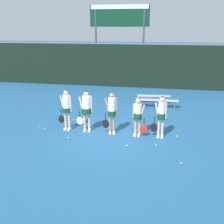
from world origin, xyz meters
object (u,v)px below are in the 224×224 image
(scoreboard, at_px, (119,22))
(player_1, at_px, (86,108))
(bench_courtside, at_px, (159,101))
(tennis_ball_0, at_px, (69,138))
(tennis_ball_3, at_px, (177,136))
(tennis_ball_6, at_px, (40,126))
(tennis_ball_4, at_px, (156,145))
(tennis_ball_8, at_px, (60,114))
(tennis_ball_2, at_px, (127,146))
(player_0, at_px, (66,106))
(tennis_ball_7, at_px, (45,129))
(bench_far, at_px, (154,97))
(player_3, at_px, (138,114))
(tennis_ball_9, at_px, (74,120))
(tennis_ball_5, at_px, (172,129))
(player_4, at_px, (161,113))
(player_2, at_px, (112,110))
(tennis_ball_1, at_px, (181,163))

(scoreboard, bearing_deg, player_1, -88.98)
(bench_courtside, height_order, tennis_ball_0, bench_courtside)
(tennis_ball_3, xyz_separation_m, tennis_ball_6, (-6.07, 0.07, -0.00))
(tennis_ball_4, bearing_deg, tennis_ball_8, 149.93)
(tennis_ball_8, bearing_deg, tennis_ball_2, -39.02)
(scoreboard, height_order, tennis_ball_2, scoreboard)
(player_0, bearing_deg, player_1, 6.47)
(scoreboard, height_order, tennis_ball_7, scoreboard)
(bench_far, xyz_separation_m, player_3, (-0.48, -5.09, 0.57))
(bench_courtside, distance_m, tennis_ball_8, 5.45)
(tennis_ball_7, xyz_separation_m, tennis_ball_9, (0.87, 1.39, 0.00))
(tennis_ball_5, height_order, tennis_ball_8, tennis_ball_8)
(tennis_ball_2, bearing_deg, player_0, 156.37)
(tennis_ball_0, bearing_deg, player_3, 17.03)
(scoreboard, xyz_separation_m, tennis_ball_2, (2.11, -11.05, -4.61))
(scoreboard, distance_m, tennis_ball_8, 9.30)
(bench_courtside, height_order, tennis_ball_4, bench_courtside)
(bench_courtside, bearing_deg, tennis_ball_9, -145.34)
(player_4, relative_size, tennis_ball_6, 26.58)
(player_0, bearing_deg, bench_far, 59.58)
(tennis_ball_6, bearing_deg, tennis_ball_8, 82.46)
(tennis_ball_9, bearing_deg, tennis_ball_3, -13.28)
(tennis_ball_3, xyz_separation_m, tennis_ball_5, (-0.17, 0.85, -0.00))
(scoreboard, bearing_deg, tennis_ball_8, -103.02)
(tennis_ball_5, xyz_separation_m, tennis_ball_9, (-4.66, 0.29, 0.00))
(player_1, relative_size, tennis_ball_9, 27.00)
(tennis_ball_6, bearing_deg, bench_far, 44.78)
(tennis_ball_5, bearing_deg, player_0, -168.92)
(bench_courtside, height_order, tennis_ball_9, bench_courtside)
(tennis_ball_7, bearing_deg, player_4, 1.74)
(bench_far, height_order, tennis_ball_5, bench_far)
(player_3, distance_m, tennis_ball_3, 1.87)
(player_3, distance_m, tennis_ball_9, 3.58)
(tennis_ball_2, bearing_deg, bench_courtside, 78.74)
(player_2, xyz_separation_m, tennis_ball_0, (-1.62, -0.88, -1.01))
(player_3, xyz_separation_m, tennis_ball_8, (-4.21, 2.04, -0.93))
(player_2, distance_m, tennis_ball_3, 2.90)
(tennis_ball_4, relative_size, tennis_ball_6, 0.98)
(player_0, xyz_separation_m, player_4, (4.02, -0.06, -0.05))
(tennis_ball_1, height_order, tennis_ball_2, tennis_ball_2)
(tennis_ball_7, bearing_deg, player_2, 3.33)
(player_0, bearing_deg, tennis_ball_9, 100.95)
(bench_far, height_order, tennis_ball_3, bench_far)
(bench_far, relative_size, tennis_ball_8, 27.44)
(player_1, relative_size, tennis_ball_0, 27.43)
(tennis_ball_2, bearing_deg, player_4, 43.97)
(bench_far, distance_m, tennis_ball_7, 6.94)
(player_4, bearing_deg, scoreboard, 109.89)
(player_4, distance_m, tennis_ball_3, 1.21)
(player_3, xyz_separation_m, tennis_ball_9, (-3.22, 1.27, -0.93))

